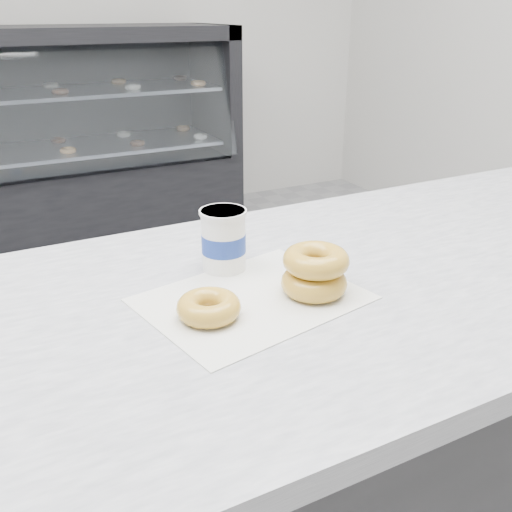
{
  "coord_description": "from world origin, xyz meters",
  "views": [
    {
      "loc": [
        -0.33,
        -1.35,
        1.34
      ],
      "look_at": [
        0.07,
        -0.58,
        0.96
      ],
      "focal_mm": 40.0,
      "sensor_mm": 36.0,
      "label": 1
    }
  ],
  "objects_px": {
    "donut_single": "(209,307)",
    "donut_stack": "(315,271)",
    "coffee_cup": "(224,239)",
    "display_case": "(29,167)",
    "counter": "(227,507)"
  },
  "relations": [
    {
      "from": "donut_single",
      "to": "donut_stack",
      "type": "height_order",
      "value": "donut_stack"
    },
    {
      "from": "display_case",
      "to": "donut_single",
      "type": "bearing_deg",
      "value": -90.79
    },
    {
      "from": "display_case",
      "to": "donut_stack",
      "type": "xyz_separation_m",
      "value": [
        0.15,
        -2.76,
        0.45
      ]
    },
    {
      "from": "display_case",
      "to": "donut_stack",
      "type": "relative_size",
      "value": 17.22
    },
    {
      "from": "donut_single",
      "to": "donut_stack",
      "type": "distance_m",
      "value": 0.19
    },
    {
      "from": "coffee_cup",
      "to": "display_case",
      "type": "bearing_deg",
      "value": 86.62
    },
    {
      "from": "donut_single",
      "to": "coffee_cup",
      "type": "distance_m",
      "value": 0.19
    },
    {
      "from": "display_case",
      "to": "coffee_cup",
      "type": "xyz_separation_m",
      "value": [
        0.06,
        -2.6,
        0.47
      ]
    },
    {
      "from": "display_case",
      "to": "coffee_cup",
      "type": "distance_m",
      "value": 2.65
    },
    {
      "from": "donut_stack",
      "to": "counter",
      "type": "bearing_deg",
      "value": 164.83
    },
    {
      "from": "donut_single",
      "to": "coffee_cup",
      "type": "relative_size",
      "value": 0.88
    },
    {
      "from": "donut_stack",
      "to": "coffee_cup",
      "type": "bearing_deg",
      "value": 120.44
    },
    {
      "from": "counter",
      "to": "display_case",
      "type": "distance_m",
      "value": 2.72
    },
    {
      "from": "donut_stack",
      "to": "coffee_cup",
      "type": "height_order",
      "value": "coffee_cup"
    },
    {
      "from": "counter",
      "to": "donut_stack",
      "type": "bearing_deg",
      "value": -15.17
    }
  ]
}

